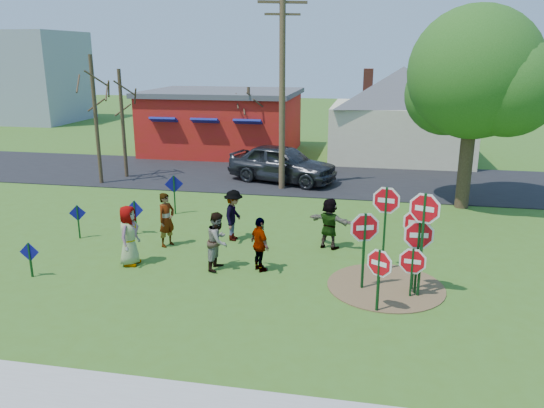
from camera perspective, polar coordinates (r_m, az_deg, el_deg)
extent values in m
plane|color=#3D631C|center=(16.45, -3.87, -6.18)|extent=(120.00, 120.00, 0.00)
cube|color=black|center=(27.22, 2.24, 2.89)|extent=(120.00, 7.50, 0.04)
cylinder|color=brown|center=(15.06, 12.12, -8.64)|extent=(3.20, 3.20, 0.03)
cube|color=#A52010|center=(34.33, -5.27, 8.60)|extent=(9.00, 7.00, 3.60)
cube|color=#4C4C51|center=(34.14, -5.35, 11.84)|extent=(9.40, 7.40, 0.30)
cube|color=navy|center=(31.70, -11.51, 8.82)|extent=(1.60, 0.78, 0.45)
cube|color=navy|center=(30.84, -7.15, 8.82)|extent=(1.60, 0.78, 0.45)
cube|color=navy|center=(30.17, -2.57, 8.77)|extent=(1.60, 0.78, 0.45)
cube|color=beige|center=(33.07, 13.56, 7.59)|extent=(8.00, 7.00, 3.20)
pyramid|color=#4C4C51|center=(32.76, 14.00, 14.17)|extent=(9.40, 9.40, 2.20)
cube|color=brown|center=(31.76, 10.30, 12.89)|extent=(0.55, 0.55, 1.40)
cube|color=brown|center=(33.94, 17.28, 12.63)|extent=(0.55, 0.55, 1.40)
cube|color=#8C939E|center=(55.00, -25.28, 12.26)|extent=(10.00, 8.00, 8.00)
cube|color=#103B18|center=(13.36, 11.37, -8.13)|extent=(0.08, 0.08, 1.63)
cylinder|color=white|center=(13.17, 11.49, -6.27)|extent=(0.81, 0.52, 0.95)
cylinder|color=red|center=(13.17, 11.49, -6.27)|extent=(0.70, 0.45, 0.82)
cube|color=white|center=(13.17, 11.49, -6.27)|extent=(0.36, 0.23, 0.12)
cube|color=#103B18|center=(15.65, 12.01, -2.73)|extent=(0.07, 0.08, 2.54)
cylinder|color=white|center=(15.40, 12.19, 0.39)|extent=(1.05, 0.21, 1.06)
cylinder|color=red|center=(15.40, 12.19, 0.39)|extent=(0.90, 0.19, 0.92)
cube|color=white|center=(15.40, 12.19, 0.39)|extent=(0.46, 0.09, 0.13)
cylinder|color=gold|center=(15.40, 12.19, 0.39)|extent=(1.05, 0.21, 1.06)
cube|color=#103B18|center=(14.19, 15.79, -4.39)|extent=(0.08, 0.09, 2.81)
cylinder|color=white|center=(13.88, 16.11, -0.47)|extent=(1.03, 0.40, 1.09)
cylinder|color=red|center=(13.88, 16.11, -0.47)|extent=(0.89, 0.35, 0.94)
cube|color=white|center=(13.88, 16.11, -0.47)|extent=(0.45, 0.17, 0.14)
cube|color=#103B18|center=(14.61, 15.10, -4.86)|extent=(0.06, 0.07, 2.28)
cylinder|color=white|center=(14.36, 15.33, -1.94)|extent=(0.98, 0.13, 0.98)
cylinder|color=red|center=(14.36, 15.33, -1.94)|extent=(0.84, 0.11, 0.85)
cube|color=white|center=(14.36, 15.33, -1.94)|extent=(0.43, 0.05, 0.12)
cylinder|color=gold|center=(14.36, 15.33, -1.94)|extent=(0.98, 0.12, 0.98)
cube|color=#103B18|center=(14.36, 14.79, -7.20)|extent=(0.06, 0.07, 1.35)
cylinder|color=white|center=(14.24, 14.88, -5.99)|extent=(0.95, 0.13, 0.96)
cylinder|color=red|center=(14.24, 14.88, -5.99)|extent=(0.82, 0.12, 0.83)
cube|color=white|center=(14.24, 14.88, -5.99)|extent=(0.42, 0.06, 0.12)
cube|color=#103B18|center=(14.43, 15.34, -5.63)|extent=(0.06, 0.08, 2.05)
cylinder|color=white|center=(14.22, 15.52, -3.24)|extent=(1.06, 0.10, 1.07)
cylinder|color=red|center=(14.22, 15.52, -3.24)|extent=(0.92, 0.09, 0.92)
cube|color=white|center=(14.22, 15.52, -3.24)|extent=(0.47, 0.04, 0.13)
cylinder|color=gold|center=(14.22, 15.52, -3.24)|extent=(1.06, 0.10, 1.07)
cube|color=#103B18|center=(14.43, 9.82, -5.07)|extent=(0.08, 0.09, 2.15)
cylinder|color=white|center=(14.20, 9.95, -2.51)|extent=(1.02, 0.39, 1.08)
cylinder|color=red|center=(14.20, 9.95, -2.51)|extent=(0.88, 0.34, 0.93)
cube|color=white|center=(14.20, 9.95, -2.51)|extent=(0.45, 0.17, 0.13)
cube|color=#103B18|center=(16.64, -24.55, -5.50)|extent=(0.05, 0.06, 1.03)
cube|color=#0D0B68|center=(16.56, -24.65, -4.71)|extent=(0.57, 0.07, 0.57)
cube|color=#103B18|center=(19.38, -20.10, -1.83)|extent=(0.06, 0.06, 1.18)
cube|color=#0D0B68|center=(19.29, -20.19, -0.92)|extent=(0.55, 0.17, 0.57)
cube|color=#103B18|center=(19.24, -14.49, -1.42)|extent=(0.06, 0.07, 1.22)
cube|color=#0D0B68|center=(19.15, -14.55, -0.58)|extent=(0.66, 0.07, 0.66)
cube|color=#103B18|center=(21.25, -10.45, 0.97)|extent=(0.08, 0.08, 1.56)
cube|color=#0D0B68|center=(21.14, -10.51, 2.12)|extent=(0.68, 0.28, 0.72)
imported|color=#48569B|center=(16.45, -15.14, -3.28)|extent=(0.60, 0.91, 1.85)
imported|color=#1E6E54|center=(17.76, -11.28, -1.67)|extent=(0.67, 0.78, 1.81)
imported|color=brown|center=(15.68, -5.82, -3.96)|extent=(0.75, 0.92, 1.74)
imported|color=#2F2E32|center=(18.02, -4.15, -1.22)|extent=(0.68, 1.15, 1.75)
imported|color=#4E2F5D|center=(15.46, -1.30, -4.38)|extent=(0.92, 0.99, 1.64)
imported|color=#1C4B2A|center=(17.33, 6.20, -2.08)|extent=(1.65, 1.03, 1.70)
imported|color=#302F34|center=(26.06, 1.12, 4.40)|extent=(5.77, 3.64, 1.83)
cylinder|color=#4C3823|center=(24.24, 1.10, 11.82)|extent=(0.28, 0.28, 8.85)
cube|color=#4C3823|center=(24.26, 1.15, 20.90)|extent=(2.07, 0.85, 0.12)
cube|color=#4C3823|center=(24.22, 1.15, 19.74)|extent=(1.51, 0.63, 0.10)
cylinder|color=#382819|center=(22.92, 20.17, 4.92)|extent=(0.55, 0.55, 4.35)
sphere|color=#1D4C14|center=(22.57, 20.98, 13.06)|extent=(5.14, 5.14, 5.14)
sphere|color=#1D4C14|center=(22.24, 24.17, 11.42)|extent=(3.76, 3.76, 3.76)
sphere|color=#1D4C14|center=(23.27, 18.24, 11.17)|extent=(3.36, 3.36, 3.36)
cylinder|color=#382819|center=(26.77, -18.40, 8.47)|extent=(0.18, 0.18, 6.11)
cylinder|color=#382819|center=(30.74, -2.50, 8.45)|extent=(0.18, 0.18, 4.31)
cylinder|color=#382819|center=(27.87, -15.75, 8.23)|extent=(0.18, 0.18, 5.42)
cylinder|color=#382819|center=(30.60, -1.82, 7.98)|extent=(0.18, 0.18, 3.85)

